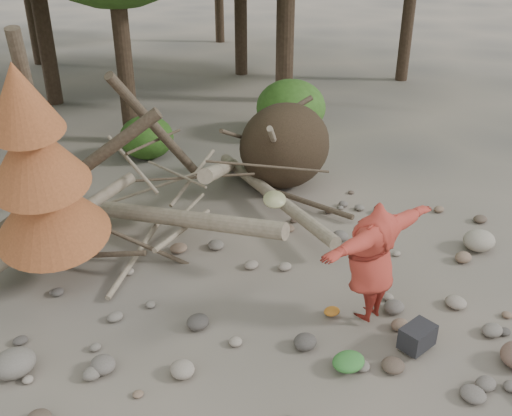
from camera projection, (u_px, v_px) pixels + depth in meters
ground at (325, 316)px, 9.09m from camera, size 120.00×120.00×0.00m
deadfall_pile at (266, 154)px, 12.77m from camera, size 8.55×5.24×3.30m
dead_conifer at (39, 172)px, 8.92m from camera, size 2.06×2.16×4.35m
bush_mid at (147, 137)px, 14.87m from camera, size 1.40×1.40×1.12m
bush_right at (291, 108)px, 16.39m from camera, size 2.00×2.00×1.60m
frisbee_thrower at (372, 262)px, 8.53m from camera, size 2.91×1.08×2.36m
backpack at (417, 340)px, 8.31m from camera, size 0.54×0.38×0.34m
cloth_green at (348, 364)px, 7.97m from camera, size 0.49×0.41×0.18m
cloth_orange at (332, 314)px, 9.06m from camera, size 0.28×0.23×0.10m
boulder_mid_right at (479, 240)px, 10.84m from camera, size 0.63×0.57×0.38m
boulder_mid_left at (14, 363)px, 7.86m from camera, size 0.60×0.54×0.36m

